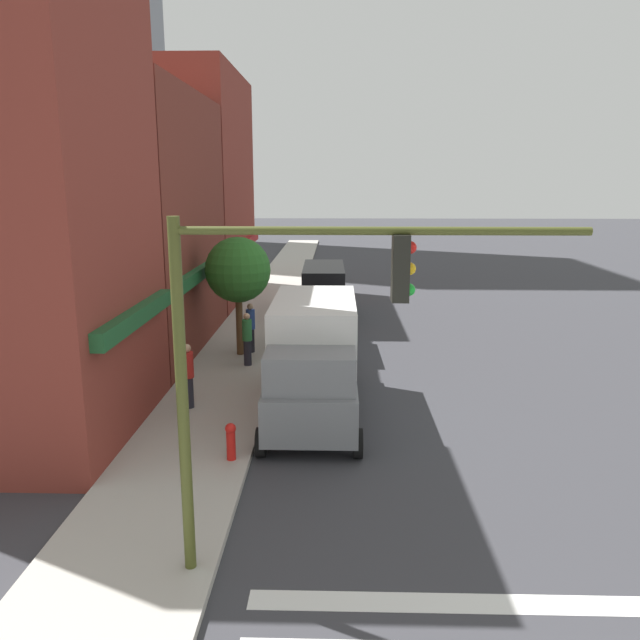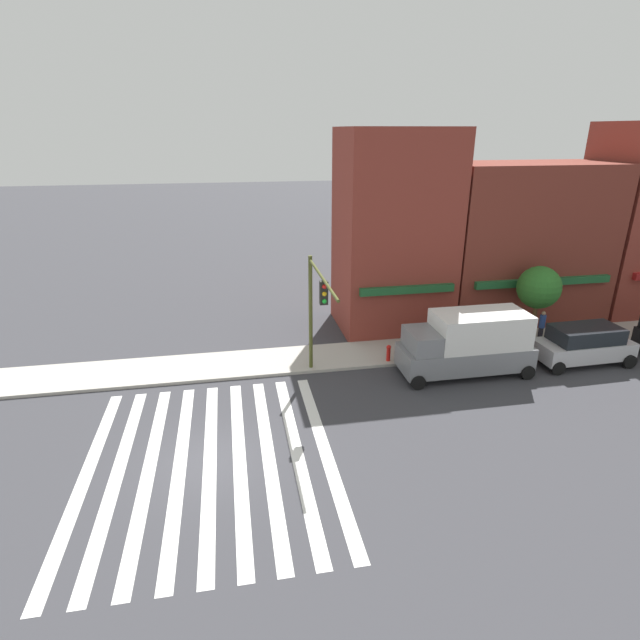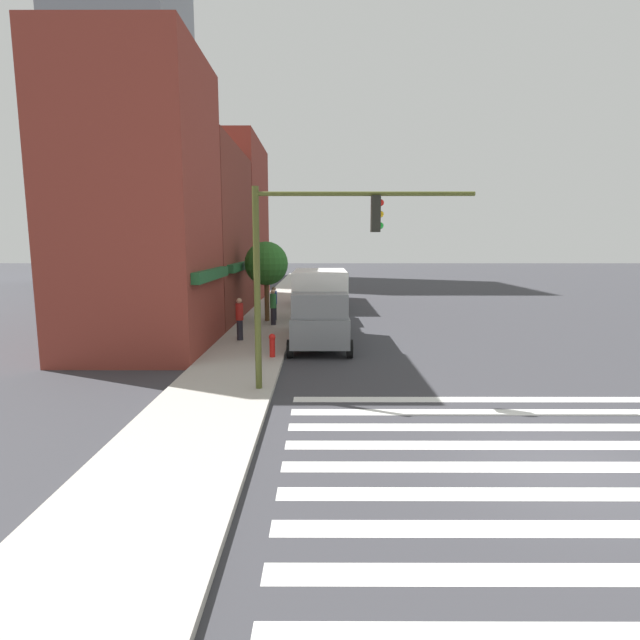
{
  "view_description": "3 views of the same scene",
  "coord_description": "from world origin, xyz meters",
  "px_view_note": "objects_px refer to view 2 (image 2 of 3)",
  "views": [
    {
      "loc": [
        -4.07,
        4.1,
        6.16
      ],
      "look_at": [
        18.0,
        4.7,
        1.2
      ],
      "focal_mm": 35.0,
      "sensor_mm": 36.0,
      "label": 1
    },
    {
      "loc": [
        1.15,
        -15.12,
        10.95
      ],
      "look_at": [
        4.7,
        4.0,
        3.5
      ],
      "focal_mm": 28.0,
      "sensor_mm": 36.0,
      "label": 2
    },
    {
      "loc": [
        -8.86,
        4.65,
        4.16
      ],
      "look_at": [
        11.79,
        4.7,
        1.0
      ],
      "focal_mm": 28.0,
      "sensor_mm": 36.0,
      "label": 3
    }
  ],
  "objects_px": {
    "street_tree": "(539,288)",
    "pedestrian_blue_shirt": "(542,326)",
    "pedestrian_green_top": "(515,329)",
    "traffic_signal": "(316,302)",
    "fire_hydrant": "(389,352)",
    "pedestrian_red_jacket": "(436,327)",
    "box_truck_grey": "(468,343)",
    "suv_silver": "(584,344)"
  },
  "relations": [
    {
      "from": "box_truck_grey",
      "to": "fire_hydrant",
      "type": "xyz_separation_m",
      "value": [
        -3.28,
        1.7,
        -0.97
      ]
    },
    {
      "from": "traffic_signal",
      "to": "street_tree",
      "type": "bearing_deg",
      "value": 11.82
    },
    {
      "from": "suv_silver",
      "to": "pedestrian_red_jacket",
      "type": "bearing_deg",
      "value": 150.7
    },
    {
      "from": "pedestrian_blue_shirt",
      "to": "suv_silver",
      "type": "bearing_deg",
      "value": -163.82
    },
    {
      "from": "traffic_signal",
      "to": "pedestrian_red_jacket",
      "type": "distance_m",
      "value": 8.29
    },
    {
      "from": "suv_silver",
      "to": "pedestrian_green_top",
      "type": "bearing_deg",
      "value": 133.77
    },
    {
      "from": "pedestrian_red_jacket",
      "to": "traffic_signal",
      "type": "bearing_deg",
      "value": 75.45
    },
    {
      "from": "fire_hydrant",
      "to": "street_tree",
      "type": "xyz_separation_m",
      "value": [
        8.5,
        1.1,
        2.52
      ]
    },
    {
      "from": "box_truck_grey",
      "to": "pedestrian_red_jacket",
      "type": "xyz_separation_m",
      "value": [
        -0.1,
        3.37,
        -0.51
      ]
    },
    {
      "from": "suv_silver",
      "to": "pedestrian_blue_shirt",
      "type": "bearing_deg",
      "value": 104.94
    },
    {
      "from": "pedestrian_green_top",
      "to": "street_tree",
      "type": "bearing_deg",
      "value": 63.05
    },
    {
      "from": "pedestrian_blue_shirt",
      "to": "street_tree",
      "type": "relative_size",
      "value": 0.43
    },
    {
      "from": "suv_silver",
      "to": "pedestrian_green_top",
      "type": "xyz_separation_m",
      "value": [
        -2.34,
        2.34,
        0.04
      ]
    },
    {
      "from": "pedestrian_green_top",
      "to": "street_tree",
      "type": "height_order",
      "value": "street_tree"
    },
    {
      "from": "box_truck_grey",
      "to": "suv_silver",
      "type": "xyz_separation_m",
      "value": [
        6.22,
        0.0,
        -0.56
      ]
    },
    {
      "from": "street_tree",
      "to": "traffic_signal",
      "type": "bearing_deg",
      "value": -168.18
    },
    {
      "from": "traffic_signal",
      "to": "pedestrian_blue_shirt",
      "type": "relative_size",
      "value": 3.34
    },
    {
      "from": "traffic_signal",
      "to": "box_truck_grey",
      "type": "height_order",
      "value": "traffic_signal"
    },
    {
      "from": "box_truck_grey",
      "to": "fire_hydrant",
      "type": "height_order",
      "value": "box_truck_grey"
    },
    {
      "from": "pedestrian_blue_shirt",
      "to": "fire_hydrant",
      "type": "bearing_deg",
      "value": 94.89
    },
    {
      "from": "pedestrian_red_jacket",
      "to": "fire_hydrant",
      "type": "xyz_separation_m",
      "value": [
        -3.18,
        -1.67,
        -0.46
      ]
    },
    {
      "from": "box_truck_grey",
      "to": "pedestrian_red_jacket",
      "type": "relative_size",
      "value": 3.51
    },
    {
      "from": "box_truck_grey",
      "to": "pedestrian_blue_shirt",
      "type": "bearing_deg",
      "value": 24.14
    },
    {
      "from": "street_tree",
      "to": "suv_silver",
      "type": "bearing_deg",
      "value": -70.35
    },
    {
      "from": "suv_silver",
      "to": "street_tree",
      "type": "relative_size",
      "value": 1.15
    },
    {
      "from": "suv_silver",
      "to": "fire_hydrant",
      "type": "xyz_separation_m",
      "value": [
        -9.5,
        1.7,
        -0.42
      ]
    },
    {
      "from": "pedestrian_green_top",
      "to": "fire_hydrant",
      "type": "relative_size",
      "value": 2.1
    },
    {
      "from": "suv_silver",
      "to": "fire_hydrant",
      "type": "height_order",
      "value": "suv_silver"
    },
    {
      "from": "traffic_signal",
      "to": "pedestrian_blue_shirt",
      "type": "distance_m",
      "value": 13.22
    },
    {
      "from": "pedestrian_green_top",
      "to": "pedestrian_blue_shirt",
      "type": "height_order",
      "value": "same"
    },
    {
      "from": "pedestrian_green_top",
      "to": "box_truck_grey",
      "type": "bearing_deg",
      "value": -104.6
    },
    {
      "from": "traffic_signal",
      "to": "pedestrian_red_jacket",
      "type": "relative_size",
      "value": 3.34
    },
    {
      "from": "traffic_signal",
      "to": "pedestrian_green_top",
      "type": "height_order",
      "value": "traffic_signal"
    },
    {
      "from": "suv_silver",
      "to": "street_tree",
      "type": "distance_m",
      "value": 3.64
    },
    {
      "from": "traffic_signal",
      "to": "pedestrian_green_top",
      "type": "relative_size",
      "value": 3.34
    },
    {
      "from": "box_truck_grey",
      "to": "fire_hydrant",
      "type": "bearing_deg",
      "value": 152.74
    },
    {
      "from": "suv_silver",
      "to": "fire_hydrant",
      "type": "bearing_deg",
      "value": 168.62
    },
    {
      "from": "street_tree",
      "to": "pedestrian_blue_shirt",
      "type": "bearing_deg",
      "value": -50.43
    },
    {
      "from": "pedestrian_green_top",
      "to": "fire_hydrant",
      "type": "distance_m",
      "value": 7.2
    },
    {
      "from": "pedestrian_red_jacket",
      "to": "pedestrian_green_top",
      "type": "bearing_deg",
      "value": -143.13
    },
    {
      "from": "suv_silver",
      "to": "pedestrian_red_jacket",
      "type": "xyz_separation_m",
      "value": [
        -6.32,
        3.37,
        0.04
      ]
    },
    {
      "from": "suv_silver",
      "to": "street_tree",
      "type": "xyz_separation_m",
      "value": [
        -1.0,
        2.8,
        2.1
      ]
    }
  ]
}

